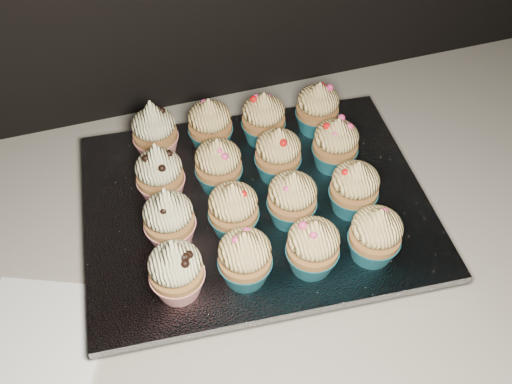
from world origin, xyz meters
TOP-DOWN VIEW (x-y plane):
  - cabinet at (0.00, 1.70)m, footprint 2.40×0.60m
  - worktop at (0.00, 1.70)m, footprint 2.44×0.64m
  - napkin at (-0.48, 1.63)m, footprint 0.20×0.20m
  - baking_tray at (-0.19, 1.73)m, footprint 0.44×0.35m
  - foil_lining at (-0.19, 1.73)m, footprint 0.48×0.39m
  - cupcake_0 at (-0.31, 1.63)m, footprint 0.06×0.06m
  - cupcake_1 at (-0.24, 1.62)m, footprint 0.06×0.06m
  - cupcake_2 at (-0.16, 1.61)m, footprint 0.06×0.06m
  - cupcake_3 at (-0.08, 1.61)m, footprint 0.06×0.06m
  - cupcake_4 at (-0.31, 1.70)m, footprint 0.06×0.06m
  - cupcake_5 at (-0.23, 1.69)m, footprint 0.06×0.06m
  - cupcake_6 at (-0.15, 1.69)m, footprint 0.06×0.06m
  - cupcake_7 at (-0.07, 1.68)m, footprint 0.06×0.06m
  - cupcake_8 at (-0.30, 1.78)m, footprint 0.06×0.06m
  - cupcake_9 at (-0.23, 1.77)m, footprint 0.06×0.06m
  - cupcake_10 at (-0.14, 1.77)m, footprint 0.06×0.06m
  - cupcake_11 at (-0.06, 1.76)m, footprint 0.06×0.06m
  - cupcake_12 at (-0.29, 1.86)m, footprint 0.06×0.06m
  - cupcake_13 at (-0.22, 1.85)m, footprint 0.06×0.06m
  - cupcake_14 at (-0.14, 1.84)m, footprint 0.06×0.06m
  - cupcake_15 at (-0.06, 1.84)m, footprint 0.06×0.06m

SIDE VIEW (x-z plane):
  - cabinet at x=0.00m, z-range 0.00..0.86m
  - worktop at x=0.00m, z-range 0.86..0.90m
  - napkin at x=-0.48m, z-range 0.90..0.90m
  - baking_tray at x=-0.19m, z-range 0.90..0.92m
  - foil_lining at x=-0.19m, z-range 0.92..0.93m
  - cupcake_1 at x=-0.24m, z-range 0.93..1.01m
  - cupcake_2 at x=-0.16m, z-range 0.93..1.01m
  - cupcake_3 at x=-0.08m, z-range 0.93..1.01m
  - cupcake_5 at x=-0.23m, z-range 0.93..1.01m
  - cupcake_6 at x=-0.15m, z-range 0.93..1.01m
  - cupcake_7 at x=-0.07m, z-range 0.93..1.01m
  - cupcake_9 at x=-0.23m, z-range 0.93..1.01m
  - cupcake_10 at x=-0.14m, z-range 0.93..1.01m
  - cupcake_11 at x=-0.06m, z-range 0.93..1.01m
  - cupcake_13 at x=-0.22m, z-range 0.93..1.01m
  - cupcake_14 at x=-0.14m, z-range 0.93..1.01m
  - cupcake_15 at x=-0.06m, z-range 0.93..1.01m
  - cupcake_0 at x=-0.31m, z-range 0.93..1.02m
  - cupcake_4 at x=-0.31m, z-range 0.93..1.02m
  - cupcake_8 at x=-0.30m, z-range 0.93..1.02m
  - cupcake_12 at x=-0.29m, z-range 0.93..1.02m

